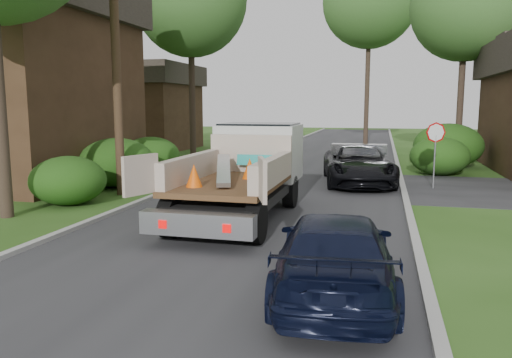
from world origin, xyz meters
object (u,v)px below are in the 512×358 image
object	(u,v)px
tree_center_far	(370,1)
black_pickup	(358,165)
house_left_far	(139,106)
flatbed_truck	(249,165)
tree_left_far	(190,0)
tree_right_far	(466,7)
navy_suv	(335,254)
stop_sign	(435,141)
utility_pole	(116,42)

from	to	relation	value
tree_center_far	black_pickup	bearing A→B (deg)	-88.88
house_left_far	flatbed_truck	world-z (taller)	house_left_far
tree_left_far	tree_right_far	xyz separation A→B (m)	(15.00, 3.00, -0.50)
tree_left_far	tree_right_far	world-z (taller)	tree_left_far
tree_center_far	tree_right_far	bearing A→B (deg)	-61.19
navy_suv	tree_right_far	bearing A→B (deg)	-106.95
black_pickup	stop_sign	bearing A→B (deg)	-17.95
house_left_far	tree_left_far	world-z (taller)	tree_left_far
house_left_far	navy_suv	xyz separation A→B (m)	(16.10, -24.50, -2.38)
tree_center_far	flatbed_truck	xyz separation A→B (m)	(-2.42, -26.66, -9.60)
tree_left_far	black_pickup	bearing A→B (deg)	-37.30
stop_sign	navy_suv	distance (m)	11.84
navy_suv	black_pickup	bearing A→B (deg)	-93.71
stop_sign	flatbed_truck	size ratio (longest dim) A/B	0.37
tree_center_far	stop_sign	bearing A→B (deg)	-81.34
utility_pole	tree_right_far	world-z (taller)	tree_right_far
house_left_far	black_pickup	size ratio (longest dim) A/B	1.37
tree_left_far	navy_suv	size ratio (longest dim) A/B	2.64
tree_right_far	tree_left_far	bearing A→B (deg)	-168.69
stop_sign	tree_center_far	xyz separation A→B (m)	(-3.20, 21.00, 9.20)
black_pickup	navy_suv	world-z (taller)	black_pickup
stop_sign	tree_right_far	distance (m)	13.08
tree_right_far	navy_suv	world-z (taller)	tree_right_far
house_left_far	flatbed_truck	size ratio (longest dim) A/B	1.12
flatbed_truck	tree_right_far	bearing A→B (deg)	64.84
navy_suv	house_left_far	bearing A→B (deg)	-61.35
house_left_far	flatbed_truck	bearing A→B (deg)	-54.97
utility_pole	flatbed_truck	size ratio (longest dim) A/B	1.49
stop_sign	black_pickup	xyz separation A→B (m)	(-2.80, 0.46, -1.01)
tree_center_far	flatbed_truck	bearing A→B (deg)	-95.19
stop_sign	navy_suv	world-z (taller)	stop_sign
tree_right_far	tree_center_far	bearing A→B (deg)	118.81
tree_right_far	black_pickup	distance (m)	14.02
utility_pole	tree_right_far	distance (m)	20.12
utility_pole	tree_right_far	bearing A→B (deg)	49.16
tree_center_far	navy_suv	bearing A→B (deg)	-88.94
navy_suv	utility_pole	bearing A→B (deg)	-47.46
black_pickup	navy_suv	bearing A→B (deg)	-97.68
flatbed_truck	navy_suv	world-z (taller)	flatbed_truck
black_pickup	flatbed_truck	bearing A→B (deg)	-123.39
stop_sign	flatbed_truck	distance (m)	7.99
stop_sign	navy_suv	size ratio (longest dim) A/B	0.54
stop_sign	house_left_far	size ratio (longest dim) A/B	0.33
tree_right_far	flatbed_truck	size ratio (longest dim) A/B	1.71
flatbed_truck	navy_suv	distance (m)	6.61
stop_sign	navy_suv	bearing A→B (deg)	-102.74
utility_pole	tree_left_far	world-z (taller)	tree_left_far
utility_pole	tree_right_far	xyz separation A→B (m)	(12.98, 15.02, 3.31)
stop_sign	tree_center_far	size ratio (longest dim) A/B	0.17
flatbed_truck	tree_center_far	bearing A→B (deg)	85.08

